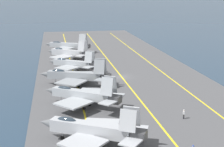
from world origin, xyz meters
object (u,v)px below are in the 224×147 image
parked_jet_third (76,76)px  parked_jet_fourth (74,63)px  parked_jet_fifth (69,53)px  parked_jet_sixth (68,45)px  parked_jet_nearest (92,129)px  parked_jet_second (83,95)px  crew_white_vest (184,114)px

parked_jet_third → parked_jet_fourth: bearing=-1.2°
parked_jet_fifth → parked_jet_sixth: parked_jet_sixth is taller
parked_jet_third → parked_jet_fourth: parked_jet_third is taller
parked_jet_nearest → parked_jet_third: size_ratio=0.95×
parked_jet_nearest → parked_jet_sixth: (75.33, -0.09, 0.23)m
parked_jet_fifth → parked_jet_sixth: 15.24m
parked_jet_third → parked_jet_fourth: (13.28, -0.28, 0.02)m
parked_jet_second → parked_jet_third: parked_jet_third is taller
parked_jet_second → parked_jet_sixth: size_ratio=0.92×
parked_jet_nearest → parked_jet_fourth: size_ratio=1.12×
parked_jet_sixth → parked_jet_third: bearing=179.7°
parked_jet_nearest → parked_jet_second: (16.32, -0.14, 0.12)m
parked_jet_third → crew_white_vest: parked_jet_third is taller
parked_jet_fifth → crew_white_vest: parked_jet_fifth is taller
parked_jet_third → parked_jet_fifth: parked_jet_fifth is taller
parked_jet_fifth → crew_white_vest: (-52.67, -17.24, -1.70)m
parked_jet_nearest → crew_white_vest: size_ratio=9.46×
parked_jet_second → parked_jet_third: (15.10, 0.30, -0.02)m
parked_jet_third → parked_jet_sixth: parked_jet_sixth is taller
parked_jet_nearest → parked_jet_sixth: parked_jet_sixth is taller
parked_jet_second → parked_jet_third: bearing=1.1°
parked_jet_fourth → crew_white_vest: parked_jet_fourth is taller
parked_jet_nearest → parked_jet_fifth: bearing=0.4°
parked_jet_third → parked_jet_second: bearing=-178.9°
parked_jet_fifth → crew_white_vest: bearing=-161.9°
parked_jet_second → parked_jet_sixth: 59.01m
parked_jet_fourth → parked_jet_third: bearing=178.8°
parked_jet_fifth → parked_jet_second: bearing=-179.3°
parked_jet_second → parked_jet_fifth: (43.77, 0.55, 0.14)m
parked_jet_sixth → crew_white_vest: (-67.90, -16.74, -1.66)m
parked_jet_second → crew_white_vest: bearing=-118.1°
parked_jet_fifth → parked_jet_fourth: bearing=-178.0°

